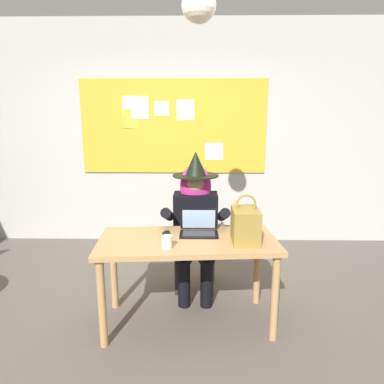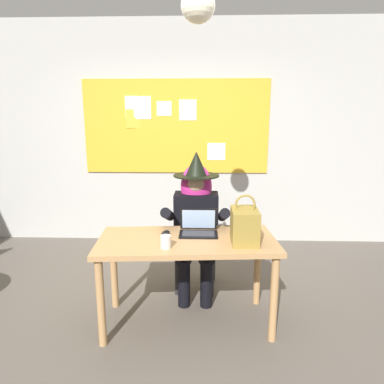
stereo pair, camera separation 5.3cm
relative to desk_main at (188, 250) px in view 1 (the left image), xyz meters
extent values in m
plane|color=#5B544C|center=(-0.24, 0.02, -0.64)|extent=(24.00, 24.00, 0.00)
cube|color=#B2B2AD|center=(-0.24, 2.02, 0.80)|extent=(6.72, 0.10, 2.88)
cube|color=gold|center=(-0.24, 1.96, 0.91)|extent=(2.40, 0.02, 1.20)
cube|color=#F4E0C6|center=(-0.39, 1.95, 1.14)|extent=(0.19, 0.01, 0.19)
cube|color=gold|center=(-0.78, 1.95, 1.01)|extent=(0.21, 0.01, 0.24)
cube|color=white|center=(-0.81, 1.95, 1.16)|extent=(0.16, 0.00, 0.27)
cube|color=white|center=(0.29, 1.95, 0.59)|extent=(0.23, 0.01, 0.22)
cube|color=#F4E0C6|center=(-0.08, 1.95, 1.12)|extent=(0.22, 0.01, 0.26)
cube|color=white|center=(-0.67, 1.95, 1.15)|extent=(0.23, 0.01, 0.29)
sphere|color=#F2EACC|center=(0.08, 0.00, 1.80)|extent=(0.24, 0.24, 0.24)
cube|color=tan|center=(0.00, 0.00, 0.08)|extent=(1.45, 0.77, 0.04)
cylinder|color=tan|center=(-0.62, -0.32, -0.29)|extent=(0.06, 0.06, 0.70)
cylinder|color=tan|center=(0.66, -0.22, -0.29)|extent=(0.06, 0.06, 0.70)
cylinder|color=tan|center=(-0.66, 0.22, -0.29)|extent=(0.06, 0.06, 0.70)
cylinder|color=tan|center=(0.62, 0.32, -0.29)|extent=(0.06, 0.06, 0.70)
cube|color=#4C1E19|center=(0.06, 0.61, -0.22)|extent=(0.45, 0.45, 0.04)
cube|color=#4C1E19|center=(0.07, 0.80, 0.03)|extent=(0.38, 0.06, 0.45)
cylinder|color=#262628|center=(0.22, 0.43, -0.44)|extent=(0.04, 0.04, 0.40)
cylinder|color=#262628|center=(-0.12, 0.45, -0.44)|extent=(0.04, 0.04, 0.40)
cylinder|color=#262628|center=(0.24, 0.77, -0.44)|extent=(0.04, 0.04, 0.40)
cylinder|color=#262628|center=(-0.10, 0.79, -0.44)|extent=(0.04, 0.04, 0.40)
cylinder|color=black|center=(0.16, 0.25, -0.42)|extent=(0.11, 0.11, 0.44)
cylinder|color=black|center=(-0.04, 0.25, -0.42)|extent=(0.11, 0.11, 0.44)
cylinder|color=black|center=(0.16, 0.42, -0.17)|extent=(0.15, 0.42, 0.15)
cylinder|color=black|center=(-0.04, 0.42, -0.17)|extent=(0.15, 0.42, 0.15)
cube|color=black|center=(0.06, 0.63, 0.06)|extent=(0.42, 0.26, 0.52)
cylinder|color=black|center=(0.31, 0.40, 0.18)|extent=(0.09, 0.46, 0.24)
cylinder|color=black|center=(-0.19, 0.40, 0.18)|extent=(0.09, 0.46, 0.24)
sphere|color=#D1A889|center=(0.06, 0.63, 0.42)|extent=(0.20, 0.20, 0.20)
ellipsoid|color=#D82D8C|center=(0.06, 0.66, 0.38)|extent=(0.30, 0.22, 0.44)
cylinder|color=black|center=(0.06, 0.63, 0.50)|extent=(0.44, 0.44, 0.01)
cone|color=black|center=(0.06, 0.63, 0.61)|extent=(0.21, 0.21, 0.23)
cube|color=black|center=(0.09, 0.09, 0.11)|extent=(0.31, 0.19, 0.01)
cube|color=#333338|center=(0.09, 0.09, 0.11)|extent=(0.26, 0.14, 0.00)
cube|color=black|center=(0.09, 0.20, 0.21)|extent=(0.31, 0.04, 0.19)
cube|color=#99B7E0|center=(0.09, 0.19, 0.20)|extent=(0.27, 0.03, 0.16)
ellipsoid|color=black|center=(-0.18, 0.08, 0.12)|extent=(0.08, 0.12, 0.03)
cube|color=olive|center=(0.45, -0.05, 0.23)|extent=(0.20, 0.30, 0.26)
torus|color=olive|center=(0.45, -0.05, 0.40)|extent=(0.16, 0.02, 0.16)
cylinder|color=silver|center=(-0.15, -0.20, 0.15)|extent=(0.08, 0.08, 0.09)
camera|label=1|loc=(0.08, -2.60, 1.06)|focal=32.37mm
camera|label=2|loc=(0.13, -2.60, 1.06)|focal=32.37mm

